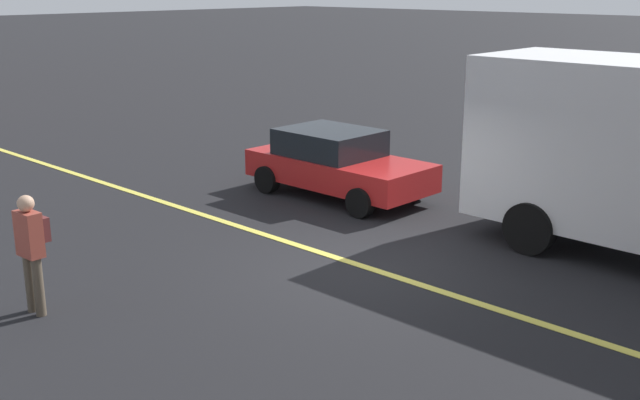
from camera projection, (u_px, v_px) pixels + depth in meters
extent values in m
plane|color=black|center=(359.00, 265.00, 12.58)|extent=(200.00, 200.00, 0.00)
cube|color=#D8CC4C|center=(359.00, 265.00, 12.58)|extent=(80.00, 0.16, 0.01)
cube|color=red|center=(339.00, 170.00, 16.48)|extent=(4.07, 1.77, 0.57)
cube|color=black|center=(330.00, 142.00, 16.52)|extent=(2.00, 1.63, 0.55)
cylinder|color=black|center=(414.00, 186.00, 16.27)|extent=(0.60, 0.22, 0.60)
cylinder|color=black|center=(360.00, 203.00, 15.07)|extent=(0.60, 0.22, 0.60)
cylinder|color=black|center=(322.00, 166.00, 18.06)|extent=(0.60, 0.22, 0.60)
cylinder|color=black|center=(267.00, 179.00, 16.85)|extent=(0.60, 0.22, 0.60)
cylinder|color=black|center=(589.00, 202.00, 14.60)|extent=(0.90, 0.28, 0.90)
cylinder|color=black|center=(530.00, 228.00, 13.02)|extent=(0.90, 0.28, 0.90)
cylinder|color=brown|center=(39.00, 287.00, 10.59)|extent=(0.15, 0.15, 0.84)
cylinder|color=brown|center=(30.00, 283.00, 10.73)|extent=(0.15, 0.15, 0.84)
cube|color=#993F33|center=(29.00, 234.00, 10.46)|extent=(0.42, 0.24, 0.63)
sphere|color=tan|center=(26.00, 204.00, 10.34)|extent=(0.23, 0.23, 0.23)
cube|color=#592626|center=(40.00, 229.00, 10.57)|extent=(0.27, 0.17, 0.34)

